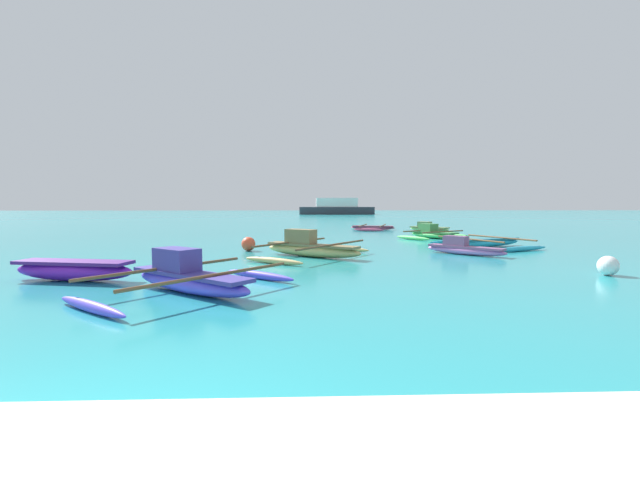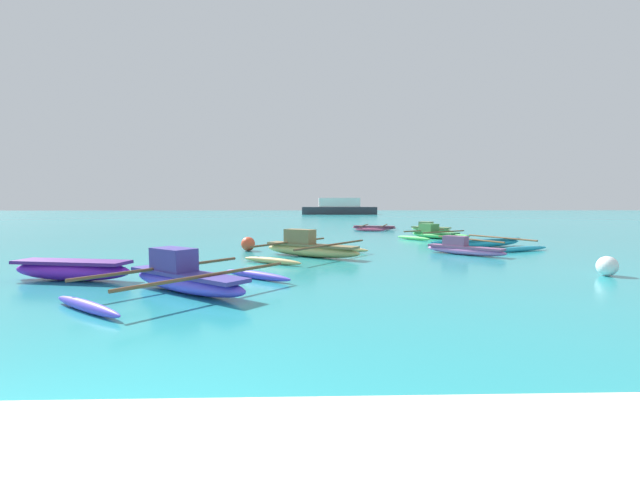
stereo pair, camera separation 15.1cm
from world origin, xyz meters
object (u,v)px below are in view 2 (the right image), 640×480
Objects in this scene: distant_ferry at (339,208)px; moored_boat_4 at (374,228)px; mooring_buoy_1 at (607,266)px; moored_boat_6 at (430,228)px; moored_boat_3 at (433,234)px; moored_boat_7 at (72,269)px; moored_boat_1 at (463,248)px; moored_boat_2 at (485,243)px; moored_boat_0 at (309,248)px; mooring_buoy_0 at (248,244)px; moored_boat_5 at (185,278)px.

moored_boat_4 is at bearing -91.08° from distant_ferry.
moored_boat_6 is at bearing 88.19° from mooring_buoy_1.
distant_ferry is (0.85, 45.38, 1.02)m from moored_boat_4.
moored_boat_7 is (-12.56, -12.45, 0.02)m from moored_boat_3.
moored_boat_6 is at bearing -12.73° from moored_boat_4.
moored_boat_1 reaches higher than moored_boat_4.
moored_boat_6 reaches higher than moored_boat_7.
moored_boat_3 reaches higher than moored_boat_2.
moored_boat_0 reaches higher than moored_boat_4.
moored_boat_1 is at bearing -150.17° from moored_boat_2.
mooring_buoy_0 is at bearing -90.88° from moored_boat_3.
moored_boat_0 is 1.19× the size of moored_boat_3.
mooring_buoy_1 is (13.48, 0.27, -0.02)m from moored_boat_7.
moored_boat_7 is at bearing -100.78° from moored_boat_4.
moored_boat_6 is at bearing 131.72° from moored_boat_3.
moored_boat_0 is 1.91× the size of moored_boat_6.
mooring_buoy_0 is at bearing -100.76° from moored_boat_4.
moored_boat_4 is 0.34× the size of distant_ferry.
moored_boat_2 is 9.17× the size of mooring_buoy_1.
moored_boat_0 is 5.66m from moored_boat_1.
moored_boat_1 is 7.60m from moored_boat_3.
moored_boat_6 is (3.50, -1.98, 0.07)m from moored_boat_4.
moored_boat_6 is 0.82× the size of moored_boat_7.
distant_ferry is (-2.64, 47.36, 0.95)m from moored_boat_6.
moored_boat_3 is 16.82m from moored_boat_5.
moored_boat_3 is (1.13, 7.52, 0.02)m from moored_boat_1.
moored_boat_0 reaches higher than moored_boat_7.
distant_ferry reaches higher than moored_boat_6.
moored_boat_0 is 9.64× the size of mooring_buoy_1.
moored_boat_2 is (7.56, 3.07, -0.13)m from moored_boat_0.
distant_ferry is at bearing 121.97° from moored_boat_5.
mooring_buoy_0 reaches higher than moored_boat_7.
moored_boat_6 is 18.01m from mooring_buoy_1.
moored_boat_6 is (10.92, 19.75, -0.07)m from moored_boat_5.
moored_boat_5 reaches higher than moored_boat_3.
moored_boat_3 reaches higher than moored_boat_1.
moored_boat_5 is at bearing -14.09° from moored_boat_7.
moored_boat_7 is (-11.43, -4.93, 0.03)m from moored_boat_1.
mooring_buoy_0 is at bearing 127.24° from moored_boat_5.
moored_boat_2 is at bearing -60.79° from moored_boat_4.
moored_boat_1 reaches higher than mooring_buoy_1.
moored_boat_1 is 4.59× the size of mooring_buoy_0.
moored_boat_7 is 13.48m from mooring_buoy_1.
distant_ferry is (-2.07, 65.36, 0.93)m from mooring_buoy_1.
moored_boat_7 is at bearing -166.31° from moored_boat_5.
moored_boat_0 is 16.44m from moored_boat_4.
moored_boat_0 is at bearing -90.10° from moored_boat_4.
mooring_buoy_0 is (-8.06, 1.53, 0.04)m from moored_boat_1.
moored_boat_6 reaches higher than moored_boat_2.
moored_boat_4 is 20.20m from mooring_buoy_1.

